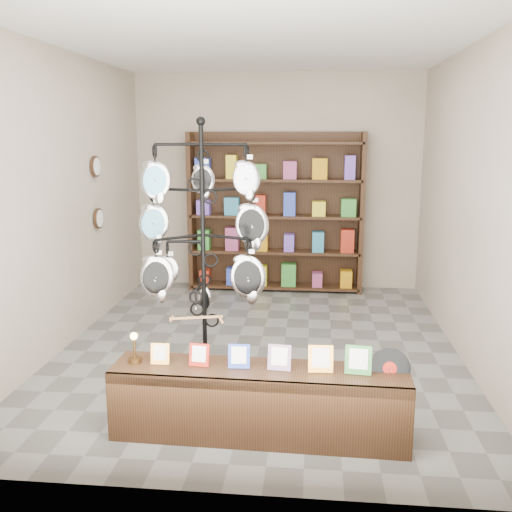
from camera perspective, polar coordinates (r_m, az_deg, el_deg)
The scene contains 6 objects.
ground at distance 6.00m, azimuth 0.37°, elevation -9.02°, with size 5.00×5.00×0.00m, color slate.
room_envelope at distance 5.61m, azimuth 0.40°, elevation 8.93°, with size 5.00×5.00×5.00m.
display_tree at distance 4.78m, azimuth -5.33°, elevation 2.04°, with size 1.17×1.10×2.30m.
front_shelf at distance 4.24m, azimuth 0.32°, elevation -14.39°, with size 2.13×0.48×0.75m.
back_shelving at distance 7.97m, azimuth 1.95°, elevation 3.88°, with size 2.42×0.36×2.20m.
wall_clocks at distance 6.88m, azimuth -15.61°, elevation 6.12°, with size 0.03×0.24×0.84m.
Camera 1 is at (0.53, -5.58, 2.14)m, focal length 40.00 mm.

